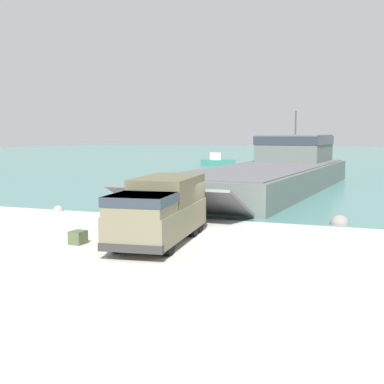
% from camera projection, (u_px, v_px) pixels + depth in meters
% --- Properties ---
extents(ground_plane, '(240.00, 240.00, 0.00)m').
position_uv_depth(ground_plane, '(213.00, 233.00, 26.35)').
color(ground_plane, '#B7B5AD').
extents(water_surface, '(240.00, 180.00, 0.01)m').
position_uv_depth(water_surface, '(355.00, 157.00, 113.52)').
color(water_surface, '#477F7A').
rests_on(water_surface, ground_plane).
extents(landing_craft, '(10.46, 34.57, 7.14)m').
position_uv_depth(landing_craft, '(274.00, 169.00, 47.87)').
color(landing_craft, '#56605B').
rests_on(landing_craft, ground_plane).
extents(military_truck, '(3.47, 7.85, 2.87)m').
position_uv_depth(military_truck, '(160.00, 209.00, 23.80)').
color(military_truck, '#6B664C').
rests_on(military_truck, ground_plane).
extents(soldier_on_ramp, '(0.34, 0.49, 1.72)m').
position_uv_depth(soldier_on_ramp, '(109.00, 213.00, 26.01)').
color(soldier_on_ramp, '#475638').
rests_on(soldier_on_ramp, ground_plane).
extents(moored_boat_b, '(5.56, 3.63, 2.01)m').
position_uv_depth(moored_boat_b, '(217.00, 162.00, 79.92)').
color(moored_boat_b, '#2D7060').
rests_on(moored_boat_b, ground_plane).
extents(cargo_crate, '(0.62, 0.73, 0.59)m').
position_uv_depth(cargo_crate, '(78.00, 237.00, 23.62)').
color(cargo_crate, '#475638').
rests_on(cargo_crate, ground_plane).
extents(shoreline_rock_b, '(1.04, 1.04, 1.04)m').
position_uv_depth(shoreline_rock_b, '(340.00, 224.00, 28.73)').
color(shoreline_rock_b, gray).
rests_on(shoreline_rock_b, ground_plane).
extents(shoreline_rock_c, '(0.70, 0.70, 0.70)m').
position_uv_depth(shoreline_rock_c, '(58.00, 211.00, 33.83)').
color(shoreline_rock_c, gray).
rests_on(shoreline_rock_c, ground_plane).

